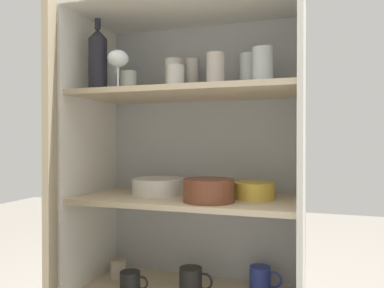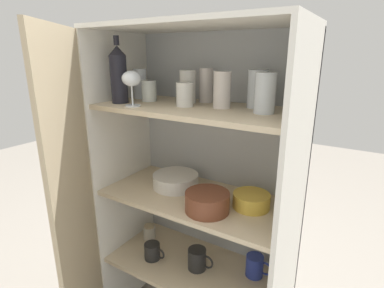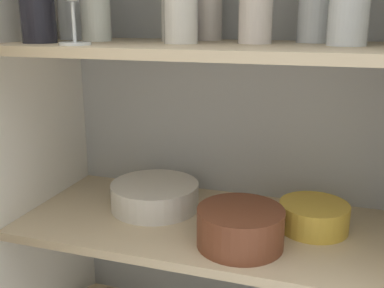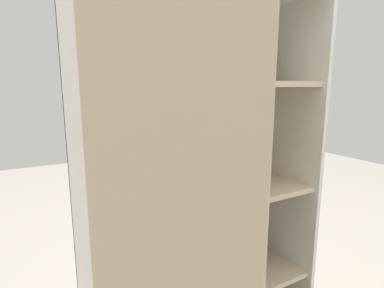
# 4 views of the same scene
# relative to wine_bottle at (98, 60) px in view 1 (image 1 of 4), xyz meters

# --- Properties ---
(cupboard_back_panel) EXTENTS (0.86, 0.02, 1.45)m
(cupboard_back_panel) POSITION_rel_wine_bottle_xyz_m (0.33, 0.29, -0.54)
(cupboard_back_panel) COLOR #B2B7BC
(cupboard_back_panel) RESTS_ON ground_plane
(cupboard_side_left) EXTENTS (0.02, 0.43, 1.45)m
(cupboard_side_left) POSITION_rel_wine_bottle_xyz_m (-0.09, 0.09, -0.54)
(cupboard_side_left) COLOR white
(cupboard_side_left) RESTS_ON ground_plane
(cupboard_side_right) EXTENTS (0.02, 0.43, 1.45)m
(cupboard_side_right) POSITION_rel_wine_bottle_xyz_m (0.75, 0.09, -0.54)
(cupboard_side_right) COLOR white
(cupboard_side_right) RESTS_ON ground_plane
(cupboard_top_panel) EXTENTS (0.86, 0.43, 0.02)m
(cupboard_top_panel) POSITION_rel_wine_bottle_xyz_m (0.33, 0.09, 0.19)
(cupboard_top_panel) COLOR white
(cupboard_top_panel) RESTS_ON cupboard_side_left
(shelf_board_middle) EXTENTS (0.82, 0.39, 0.02)m
(shelf_board_middle) POSITION_rel_wine_bottle_xyz_m (0.33, 0.09, -0.54)
(shelf_board_middle) COLOR beige
(shelf_board_upper) EXTENTS (0.82, 0.39, 0.02)m
(shelf_board_upper) POSITION_rel_wine_bottle_xyz_m (0.33, 0.09, -0.13)
(shelf_board_upper) COLOR beige
(cupboard_door) EXTENTS (0.26, 0.36, 1.45)m
(cupboard_door) POSITION_rel_wine_bottle_xyz_m (0.02, -0.30, -0.54)
(cupboard_door) COLOR tan
(cupboard_door) RESTS_ON ground_plane
(tumbler_glass_0) EXTENTS (0.08, 0.08, 0.15)m
(tumbler_glass_0) POSITION_rel_wine_bottle_xyz_m (0.55, 0.20, -0.05)
(tumbler_glass_0) COLOR white
(tumbler_glass_0) RESTS_ON shelf_board_upper
(tumbler_glass_1) EXTENTS (0.06, 0.06, 0.14)m
(tumbler_glass_1) POSITION_rel_wine_bottle_xyz_m (-0.02, 0.16, -0.05)
(tumbler_glass_1) COLOR white
(tumbler_glass_1) RESTS_ON shelf_board_upper
(tumbler_glass_2) EXTENTS (0.06, 0.06, 0.15)m
(tumbler_glass_2) POSITION_rel_wine_bottle_xyz_m (0.31, 0.22, -0.05)
(tumbler_glass_2) COLOR silver
(tumbler_glass_2) RESTS_ON shelf_board_upper
(tumbler_glass_3) EXTENTS (0.07, 0.07, 0.10)m
(tumbler_glass_3) POSITION_rel_wine_bottle_xyz_m (0.29, 0.07, -0.07)
(tumbler_glass_3) COLOR white
(tumbler_glass_3) RESTS_ON shelf_board_upper
(tumbler_glass_4) EXTENTS (0.07, 0.07, 0.14)m
(tumbler_glass_4) POSITION_rel_wine_bottle_xyz_m (0.25, 0.16, -0.05)
(tumbler_glass_4) COLOR white
(tumbler_glass_4) RESTS_ON shelf_board_upper
(tumbler_glass_5) EXTENTS (0.07, 0.07, 0.09)m
(tumbler_glass_5) POSITION_rel_wine_bottle_xyz_m (0.07, 0.11, -0.08)
(tumbler_glass_5) COLOR white
(tumbler_glass_5) RESTS_ON shelf_board_upper
(tumbler_glass_6) EXTENTS (0.08, 0.08, 0.15)m
(tumbler_glass_6) POSITION_rel_wine_bottle_xyz_m (0.62, 0.10, -0.05)
(tumbler_glass_6) COLOR white
(tumbler_glass_6) RESTS_ON shelf_board_upper
(tumbler_glass_7) EXTENTS (0.07, 0.07, 0.14)m
(tumbler_glass_7) POSITION_rel_wine_bottle_xyz_m (0.44, 0.12, -0.05)
(tumbler_glass_7) COLOR silver
(tumbler_glass_7) RESTS_ON shelf_board_upper
(wine_glass_0) EXTENTS (0.08, 0.08, 0.14)m
(wine_glass_0) POSITION_rel_wine_bottle_xyz_m (0.11, -0.04, -0.02)
(wine_glass_0) COLOR white
(wine_glass_0) RESTS_ON shelf_board_upper
(wine_bottle) EXTENTS (0.07, 0.07, 0.28)m
(wine_bottle) POSITION_rel_wine_bottle_xyz_m (0.00, 0.00, 0.00)
(wine_bottle) COLOR black
(wine_bottle) RESTS_ON shelf_board_upper
(plate_stack_white) EXTENTS (0.22, 0.22, 0.06)m
(plate_stack_white) POSITION_rel_wine_bottle_xyz_m (0.20, 0.13, -0.49)
(plate_stack_white) COLOR silver
(plate_stack_white) RESTS_ON shelf_board_middle
(mixing_bowl_large) EXTENTS (0.18, 0.18, 0.08)m
(mixing_bowl_large) POSITION_rel_wine_bottle_xyz_m (0.44, 0.00, -0.48)
(mixing_bowl_large) COLOR brown
(mixing_bowl_large) RESTS_ON shelf_board_middle
(serving_bowl_small) EXTENTS (0.15, 0.15, 0.06)m
(serving_bowl_small) POSITION_rel_wine_bottle_xyz_m (0.58, 0.13, -0.49)
(serving_bowl_small) COLOR gold
(serving_bowl_small) RESTS_ON shelf_board_middle
(coffee_mug_primary) EXTENTS (0.13, 0.09, 0.10)m
(coffee_mug_primary) POSITION_rel_wine_bottle_xyz_m (0.35, 0.08, -0.84)
(coffee_mug_primary) COLOR black
(coffee_mug_primary) RESTS_ON shelf_board_lower
(coffee_mug_extra_1) EXTENTS (0.11, 0.08, 0.08)m
(coffee_mug_extra_1) POSITION_rel_wine_bottle_xyz_m (0.13, 0.02, -0.85)
(coffee_mug_extra_1) COLOR black
(coffee_mug_extra_1) RESTS_ON shelf_board_lower
(coffee_mug_extra_2) EXTENTS (0.12, 0.08, 0.10)m
(coffee_mug_extra_2) POSITION_rel_wine_bottle_xyz_m (0.60, 0.18, -0.84)
(coffee_mug_extra_2) COLOR #283893
(coffee_mug_extra_2) RESTS_ON shelf_board_lower
(storage_jar) EXTENTS (0.06, 0.06, 0.08)m
(storage_jar) POSITION_rel_wine_bottle_xyz_m (0.00, 0.15, -0.86)
(storage_jar) COLOR beige
(storage_jar) RESTS_ON shelf_board_lower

